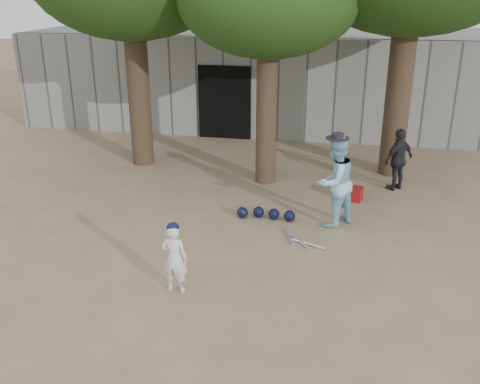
% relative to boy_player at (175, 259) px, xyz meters
% --- Properties ---
extents(ground, '(70.00, 70.00, 0.00)m').
position_rel_boy_player_xyz_m(ground, '(0.04, 0.95, -0.56)').
color(ground, '#937C5E').
rests_on(ground, ground).
extents(boy_player, '(0.43, 0.29, 1.12)m').
position_rel_boy_player_xyz_m(boy_player, '(0.00, 0.00, 0.00)').
color(boy_player, white).
rests_on(boy_player, ground).
extents(spectator_blue, '(1.08, 1.11, 1.80)m').
position_rel_boy_player_xyz_m(spectator_blue, '(2.30, 2.96, 0.34)').
color(spectator_blue, '#96D0E8').
rests_on(spectator_blue, ground).
extents(spectator_dark, '(0.85, 0.84, 1.44)m').
position_rel_boy_player_xyz_m(spectator_dark, '(3.69, 5.21, 0.16)').
color(spectator_dark, black).
rests_on(spectator_dark, ground).
extents(red_bag, '(0.49, 0.42, 0.30)m').
position_rel_boy_player_xyz_m(red_bag, '(2.70, 4.33, -0.41)').
color(red_bag, maroon).
rests_on(red_bag, ground).
extents(back_building, '(16.00, 5.24, 3.00)m').
position_rel_boy_player_xyz_m(back_building, '(0.04, 11.28, 0.94)').
color(back_building, gray).
rests_on(back_building, ground).
extents(helmet_row, '(1.19, 0.32, 0.23)m').
position_rel_boy_player_xyz_m(helmet_row, '(0.98, 2.96, -0.45)').
color(helmet_row, black).
rests_on(helmet_row, ground).
extents(bat_pile, '(0.83, 0.78, 0.06)m').
position_rel_boy_player_xyz_m(bat_pile, '(1.72, 2.07, -0.53)').
color(bat_pile, silver).
rests_on(bat_pile, ground).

